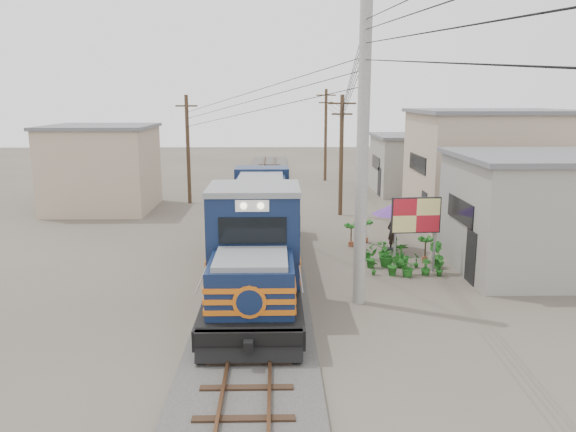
{
  "coord_description": "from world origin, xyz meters",
  "views": [
    {
      "loc": [
        0.72,
        -18.55,
        6.87
      ],
      "look_at": [
        1.18,
        3.37,
        2.2
      ],
      "focal_mm": 35.0,
      "sensor_mm": 36.0,
      "label": 1
    }
  ],
  "objects_px": {
    "billboard": "(416,218)",
    "vendor": "(393,232)",
    "market_umbrella": "(393,209)",
    "locomotive": "(258,232)"
  },
  "relations": [
    {
      "from": "billboard",
      "to": "vendor",
      "type": "relative_size",
      "value": 1.77
    },
    {
      "from": "locomotive",
      "to": "vendor",
      "type": "bearing_deg",
      "value": 30.18
    },
    {
      "from": "market_umbrella",
      "to": "locomotive",
      "type": "bearing_deg",
      "value": -150.08
    },
    {
      "from": "market_umbrella",
      "to": "billboard",
      "type": "bearing_deg",
      "value": -86.03
    },
    {
      "from": "market_umbrella",
      "to": "vendor",
      "type": "bearing_deg",
      "value": 58.82
    },
    {
      "from": "billboard",
      "to": "market_umbrella",
      "type": "bearing_deg",
      "value": 90.2
    },
    {
      "from": "locomotive",
      "to": "vendor",
      "type": "relative_size",
      "value": 9.34
    },
    {
      "from": "billboard",
      "to": "vendor",
      "type": "distance_m",
      "value": 3.59
    },
    {
      "from": "billboard",
      "to": "market_umbrella",
      "type": "height_order",
      "value": "billboard"
    },
    {
      "from": "billboard",
      "to": "market_umbrella",
      "type": "xyz_separation_m",
      "value": [
        -0.23,
        3.26,
        -0.32
      ]
    }
  ]
}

